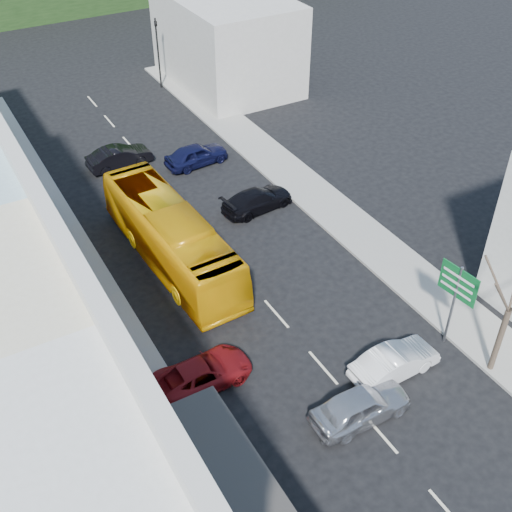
{
  "coord_description": "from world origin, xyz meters",
  "views": [
    {
      "loc": [
        -12.14,
        -15.31,
        21.31
      ],
      "look_at": [
        0.0,
        6.0,
        2.2
      ],
      "focal_mm": 45.0,
      "sensor_mm": 36.0,
      "label": 1
    }
  ],
  "objects_px": {
    "car_red": "(202,372)",
    "direction_sign": "(453,306)",
    "car_white": "(395,362)",
    "pedestrian_left": "(143,385)",
    "traffic_signal": "(158,54)",
    "car_silver": "(360,406)",
    "street_tree": "(509,311)",
    "bus": "(171,238)"
  },
  "relations": [
    {
      "from": "pedestrian_left",
      "to": "direction_sign",
      "type": "relative_size",
      "value": 0.39
    },
    {
      "from": "car_white",
      "to": "direction_sign",
      "type": "height_order",
      "value": "direction_sign"
    },
    {
      "from": "bus",
      "to": "car_silver",
      "type": "distance_m",
      "value": 13.45
    },
    {
      "from": "car_white",
      "to": "street_tree",
      "type": "xyz_separation_m",
      "value": [
        3.83,
        -1.97,
        2.81
      ]
    },
    {
      "from": "car_silver",
      "to": "bus",
      "type": "bearing_deg",
      "value": 10.93
    },
    {
      "from": "direction_sign",
      "to": "street_tree",
      "type": "distance_m",
      "value": 2.74
    },
    {
      "from": "car_silver",
      "to": "pedestrian_left",
      "type": "relative_size",
      "value": 2.59
    },
    {
      "from": "car_white",
      "to": "car_red",
      "type": "bearing_deg",
      "value": 62.85
    },
    {
      "from": "pedestrian_left",
      "to": "street_tree",
      "type": "bearing_deg",
      "value": -123.8
    },
    {
      "from": "car_white",
      "to": "pedestrian_left",
      "type": "xyz_separation_m",
      "value": [
        -10.0,
        3.93,
        0.3
      ]
    },
    {
      "from": "car_red",
      "to": "traffic_signal",
      "type": "distance_m",
      "value": 31.94
    },
    {
      "from": "traffic_signal",
      "to": "car_silver",
      "type": "bearing_deg",
      "value": 58.49
    },
    {
      "from": "pedestrian_left",
      "to": "traffic_signal",
      "type": "distance_m",
      "value": 32.56
    },
    {
      "from": "car_white",
      "to": "pedestrian_left",
      "type": "bearing_deg",
      "value": 67.11
    },
    {
      "from": "bus",
      "to": "traffic_signal",
      "type": "bearing_deg",
      "value": 66.38
    },
    {
      "from": "car_red",
      "to": "traffic_signal",
      "type": "relative_size",
      "value": 0.83
    },
    {
      "from": "direction_sign",
      "to": "traffic_signal",
      "type": "xyz_separation_m",
      "value": [
        0.0,
        33.21,
        0.61
      ]
    },
    {
      "from": "car_red",
      "to": "pedestrian_left",
      "type": "bearing_deg",
      "value": 81.05
    },
    {
      "from": "bus",
      "to": "car_white",
      "type": "relative_size",
      "value": 2.64
    },
    {
      "from": "car_silver",
      "to": "car_red",
      "type": "distance_m",
      "value": 6.74
    },
    {
      "from": "car_red",
      "to": "direction_sign",
      "type": "distance_m",
      "value": 11.37
    },
    {
      "from": "car_red",
      "to": "pedestrian_left",
      "type": "relative_size",
      "value": 2.71
    },
    {
      "from": "car_silver",
      "to": "street_tree",
      "type": "height_order",
      "value": "street_tree"
    },
    {
      "from": "traffic_signal",
      "to": "car_white",
      "type": "bearing_deg",
      "value": 62.72
    },
    {
      "from": "traffic_signal",
      "to": "street_tree",
      "type": "bearing_deg",
      "value": 69.18
    },
    {
      "from": "bus",
      "to": "car_white",
      "type": "xyz_separation_m",
      "value": [
        5.15,
        -12.0,
        -0.85
      ]
    },
    {
      "from": "bus",
      "to": "pedestrian_left",
      "type": "distance_m",
      "value": 9.43
    },
    {
      "from": "car_white",
      "to": "traffic_signal",
      "type": "xyz_separation_m",
      "value": [
        3.33,
        33.58,
        2.08
      ]
    },
    {
      "from": "car_white",
      "to": "car_red",
      "type": "height_order",
      "value": "same"
    },
    {
      "from": "car_red",
      "to": "street_tree",
      "type": "relative_size",
      "value": 0.66
    },
    {
      "from": "bus",
      "to": "direction_sign",
      "type": "xyz_separation_m",
      "value": [
        8.47,
        -11.63,
        0.63
      ]
    },
    {
      "from": "car_silver",
      "to": "direction_sign",
      "type": "xyz_separation_m",
      "value": [
        6.06,
        1.57,
        1.48
      ]
    },
    {
      "from": "bus",
      "to": "car_red",
      "type": "relative_size",
      "value": 2.52
    },
    {
      "from": "car_white",
      "to": "traffic_signal",
      "type": "height_order",
      "value": "traffic_signal"
    },
    {
      "from": "car_white",
      "to": "traffic_signal",
      "type": "distance_m",
      "value": 33.81
    },
    {
      "from": "car_silver",
      "to": "car_white",
      "type": "distance_m",
      "value": 2.99
    },
    {
      "from": "bus",
      "to": "street_tree",
      "type": "distance_m",
      "value": 16.72
    },
    {
      "from": "bus",
      "to": "street_tree",
      "type": "relative_size",
      "value": 1.65
    },
    {
      "from": "pedestrian_left",
      "to": "street_tree",
      "type": "relative_size",
      "value": 0.24
    },
    {
      "from": "direction_sign",
      "to": "traffic_signal",
      "type": "relative_size",
      "value": 0.78
    },
    {
      "from": "car_silver",
      "to": "street_tree",
      "type": "xyz_separation_m",
      "value": [
        6.56,
        -0.77,
        2.81
      ]
    },
    {
      "from": "bus",
      "to": "car_red",
      "type": "bearing_deg",
      "value": -107.65
    }
  ]
}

